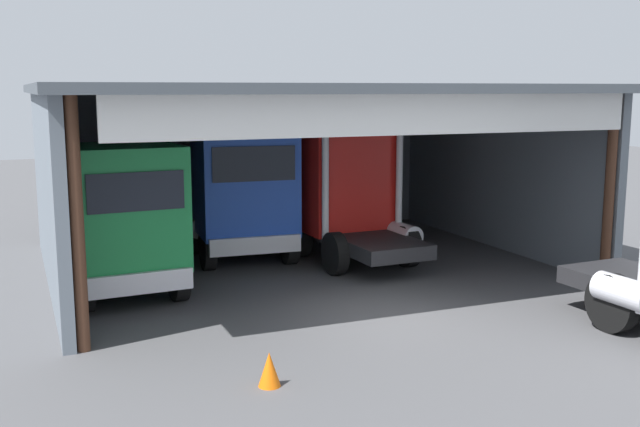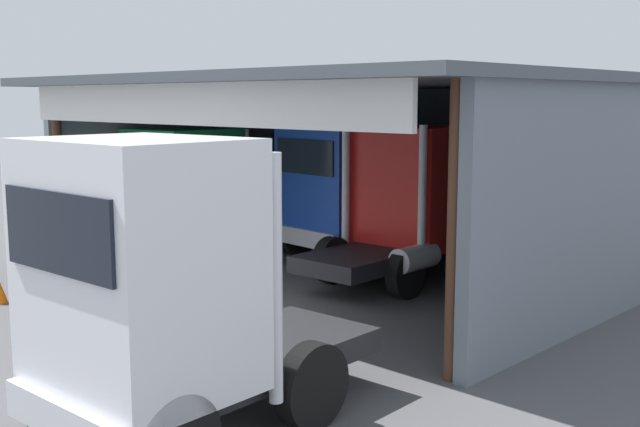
% 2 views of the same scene
% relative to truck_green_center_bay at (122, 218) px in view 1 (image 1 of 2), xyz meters
% --- Properties ---
extents(ground_plane, '(80.00, 80.00, 0.00)m').
position_rel_truck_green_center_bay_xyz_m(ground_plane, '(4.81, -3.41, -1.82)').
color(ground_plane, '#4C4C4F').
rests_on(ground_plane, ground).
extents(workshop_shed, '(13.09, 11.14, 4.75)m').
position_rel_truck_green_center_bay_xyz_m(workshop_shed, '(4.81, 2.30, 1.53)').
color(workshop_shed, slate).
rests_on(workshop_shed, ground).
extents(truck_green_center_bay, '(2.68, 5.05, 3.46)m').
position_rel_truck_green_center_bay_xyz_m(truck_green_center_bay, '(0.00, 0.00, 0.00)').
color(truck_green_center_bay, '#197F3D').
rests_on(truck_green_center_bay, ground).
extents(truck_blue_right_bay, '(2.74, 4.35, 3.75)m').
position_rel_truck_green_center_bay_xyz_m(truck_blue_right_bay, '(3.48, 2.36, 0.16)').
color(truck_blue_right_bay, '#1E47B7').
rests_on(truck_blue_right_bay, ground).
extents(truck_red_left_bay, '(2.66, 4.79, 3.70)m').
position_rel_truck_green_center_bay_xyz_m(truck_red_left_bay, '(6.24, 1.65, 0.07)').
color(truck_red_left_bay, red).
rests_on(truck_red_left_bay, ground).
extents(oil_drum, '(0.58, 0.58, 0.92)m').
position_rel_truck_green_center_bay_xyz_m(oil_drum, '(8.88, 5.85, -1.36)').
color(oil_drum, '#197233').
rests_on(oil_drum, ground).
extents(tool_cart, '(0.90, 0.60, 1.00)m').
position_rel_truck_green_center_bay_xyz_m(tool_cart, '(8.55, 5.50, -1.32)').
color(tool_cart, red).
rests_on(tool_cart, ground).
extents(traffic_cone, '(0.36, 0.36, 0.56)m').
position_rel_truck_green_center_bay_xyz_m(traffic_cone, '(1.38, -6.08, -1.54)').
color(traffic_cone, orange).
rests_on(traffic_cone, ground).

